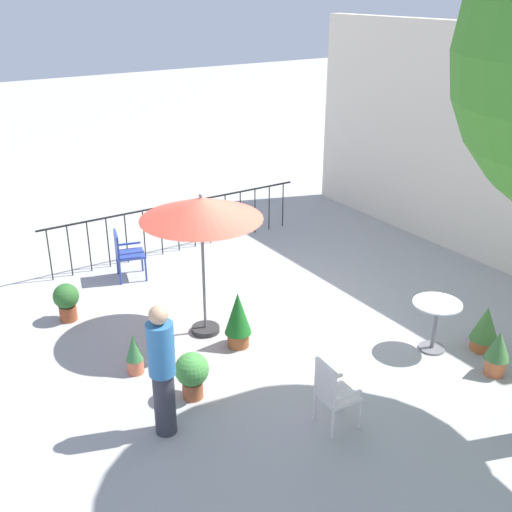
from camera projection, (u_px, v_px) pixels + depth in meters
name	position (u px, v px, depth m)	size (l,w,h in m)	color
ground_plane	(265.00, 314.00, 10.30)	(60.00, 60.00, 0.00)	#A9A8A6
villa_facade	(479.00, 145.00, 11.82)	(8.93, 0.30, 4.40)	#EEDFC7
terrace_railing	(178.00, 219.00, 12.50)	(0.03, 5.54, 1.01)	black
patio_umbrella_0	(201.00, 210.00, 8.98)	(1.81, 1.81, 2.27)	#2D2D2D
cafe_table_0	(436.00, 317.00, 9.11)	(0.71, 0.71, 0.78)	silver
patio_chair_0	(333.00, 391.00, 7.49)	(0.46, 0.47, 0.93)	silver
patio_chair_1	(125.00, 252.00, 11.35)	(0.60, 0.61, 0.92)	#2E439C
potted_plant_0	(485.00, 327.00, 9.17)	(0.42, 0.42, 0.71)	#B9602F
potted_plant_1	(498.00, 351.00, 8.58)	(0.35, 0.35, 0.68)	#C0673A
potted_plant_2	(192.00, 373.00, 8.09)	(0.45, 0.45, 0.66)	#A35433
potted_plant_3	(134.00, 354.00, 8.64)	(0.24, 0.24, 0.61)	#C96549
potted_plant_4	(66.00, 300.00, 9.99)	(0.41, 0.41, 0.64)	#99482A
potted_plant_5	(238.00, 318.00, 9.22)	(0.40, 0.40, 0.89)	brown
standing_person	(162.00, 369.00, 7.25)	(0.43, 0.43, 1.73)	#33333D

